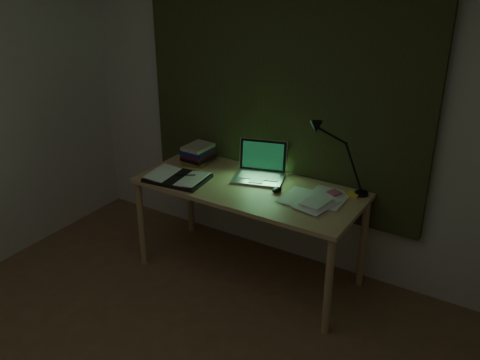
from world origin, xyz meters
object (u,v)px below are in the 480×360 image
at_px(desk, 249,231).
at_px(desk_lamp, 365,161).
at_px(laptop, 259,163).
at_px(book_stack, 198,153).
at_px(open_textbook, 177,177).
at_px(loose_papers, 310,200).

relative_size(desk, desk_lamp, 3.21).
bearing_deg(desk_lamp, laptop, -164.35).
distance_m(desk, book_stack, 0.73).
relative_size(laptop, desk_lamp, 0.80).
distance_m(open_textbook, book_stack, 0.35).
bearing_deg(desk_lamp, loose_papers, -129.92).
bearing_deg(desk, desk_lamp, 21.25).
bearing_deg(desk, book_stack, 163.59).
bearing_deg(laptop, open_textbook, -164.76).
xyz_separation_m(book_stack, desk_lamp, (1.28, 0.11, 0.17)).
distance_m(desk, laptop, 0.51).
xyz_separation_m(desk, laptop, (0.00, 0.13, 0.49)).
xyz_separation_m(book_stack, loose_papers, (1.02, -0.15, -0.07)).
bearing_deg(book_stack, open_textbook, -78.75).
bearing_deg(desk_lamp, open_textbook, -155.41).
distance_m(desk, loose_papers, 0.60).
height_order(book_stack, desk_lamp, desk_lamp).
bearing_deg(laptop, book_stack, 159.74).
distance_m(open_textbook, loose_papers, 0.97).
bearing_deg(laptop, loose_papers, -30.74).
bearing_deg(open_textbook, book_stack, 94.94).
height_order(laptop, open_textbook, laptop).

